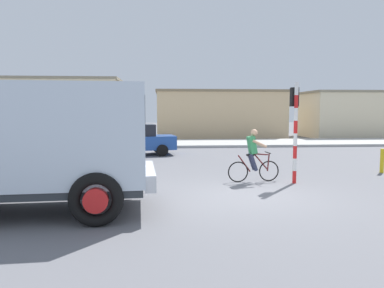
{
  "coord_description": "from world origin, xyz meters",
  "views": [
    {
      "loc": [
        -2.33,
        -9.8,
        2.33
      ],
      "look_at": [
        -1.37,
        2.5,
        1.2
      ],
      "focal_mm": 34.6,
      "sensor_mm": 36.0,
      "label": 1
    }
  ],
  "objects_px": {
    "cyclist": "(253,156)",
    "bollard_far": "(382,161)",
    "truck_foreground": "(29,140)",
    "car_red_near": "(135,139)",
    "pedestrian_near_kerb": "(130,139)",
    "traffic_light_pole": "(295,119)"
  },
  "relations": [
    {
      "from": "truck_foreground",
      "to": "bollard_far",
      "type": "bearing_deg",
      "value": 22.14
    },
    {
      "from": "cyclist",
      "to": "pedestrian_near_kerb",
      "type": "distance_m",
      "value": 8.96
    },
    {
      "from": "pedestrian_near_kerb",
      "to": "car_red_near",
      "type": "bearing_deg",
      "value": -9.95
    },
    {
      "from": "truck_foreground",
      "to": "pedestrian_near_kerb",
      "type": "distance_m",
      "value": 10.95
    },
    {
      "from": "car_red_near",
      "to": "bollard_far",
      "type": "height_order",
      "value": "car_red_near"
    },
    {
      "from": "truck_foreground",
      "to": "car_red_near",
      "type": "xyz_separation_m",
      "value": [
        1.56,
        10.79,
        -0.85
      ]
    },
    {
      "from": "cyclist",
      "to": "pedestrian_near_kerb",
      "type": "bearing_deg",
      "value": 121.23
    },
    {
      "from": "pedestrian_near_kerb",
      "to": "truck_foreground",
      "type": "bearing_deg",
      "value": -96.73
    },
    {
      "from": "truck_foreground",
      "to": "pedestrian_near_kerb",
      "type": "relative_size",
      "value": 3.44
    },
    {
      "from": "truck_foreground",
      "to": "car_red_near",
      "type": "bearing_deg",
      "value": 81.77
    },
    {
      "from": "car_red_near",
      "to": "pedestrian_near_kerb",
      "type": "bearing_deg",
      "value": 170.05
    },
    {
      "from": "traffic_light_pole",
      "to": "bollard_far",
      "type": "distance_m",
      "value": 4.57
    },
    {
      "from": "traffic_light_pole",
      "to": "pedestrian_near_kerb",
      "type": "distance_m",
      "value": 9.95
    },
    {
      "from": "truck_foreground",
      "to": "bollard_far",
      "type": "xyz_separation_m",
      "value": [
        11.14,
        4.53,
        -1.22
      ]
    },
    {
      "from": "cyclist",
      "to": "bollard_far",
      "type": "bearing_deg",
      "value": 14.52
    },
    {
      "from": "traffic_light_pole",
      "to": "car_red_near",
      "type": "distance_m",
      "value": 9.75
    },
    {
      "from": "bollard_far",
      "to": "car_red_near",
      "type": "bearing_deg",
      "value": 146.84
    },
    {
      "from": "truck_foreground",
      "to": "car_red_near",
      "type": "distance_m",
      "value": 10.94
    },
    {
      "from": "car_red_near",
      "to": "pedestrian_near_kerb",
      "type": "xyz_separation_m",
      "value": [
        -0.28,
        0.05,
        0.03
      ]
    },
    {
      "from": "car_red_near",
      "to": "bollard_far",
      "type": "distance_m",
      "value": 11.45
    },
    {
      "from": "pedestrian_near_kerb",
      "to": "bollard_far",
      "type": "height_order",
      "value": "pedestrian_near_kerb"
    },
    {
      "from": "bollard_far",
      "to": "pedestrian_near_kerb",
      "type": "bearing_deg",
      "value": 147.39
    }
  ]
}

